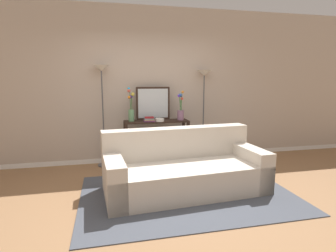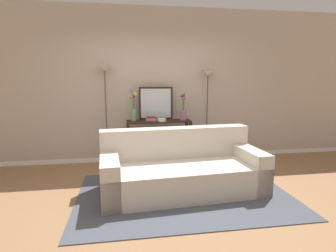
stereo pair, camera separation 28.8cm
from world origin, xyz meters
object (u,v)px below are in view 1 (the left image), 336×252
book_row_under_console (137,162)px  couch (184,170)px  book_stack (149,119)px  floor_lamp_left (102,88)px  vase_short_flowers (181,111)px  wall_mirror (153,103)px  floor_lamp_right (204,90)px  fruit_bowl (160,120)px  vase_tall_flowers (131,109)px  console_table (156,135)px

book_row_under_console → couch: bearing=-67.5°
book_stack → book_row_under_console: book_stack is taller
couch → floor_lamp_left: bearing=128.0°
couch → vase_short_flowers: size_ratio=4.23×
wall_mirror → vase_short_flowers: 0.54m
book_row_under_console → book_stack: bearing=-23.5°
floor_lamp_right → book_stack: floor_lamp_right is taller
floor_lamp_right → fruit_bowl: (-0.94, -0.24, -0.52)m
wall_mirror → fruit_bowl: 0.39m
book_stack → wall_mirror: bearing=65.3°
vase_tall_flowers → vase_short_flowers: size_ratio=1.12×
couch → fruit_bowl: fruit_bowl is taller
floor_lamp_left → fruit_bowl: (1.00, -0.24, -0.58)m
console_table → vase_tall_flowers: size_ratio=1.93×
book_stack → floor_lamp_left: bearing=164.0°
wall_mirror → console_table: bearing=-77.3°
book_stack → book_row_under_console: bearing=156.5°
floor_lamp_left → book_row_under_console: 1.52m
floor_lamp_right → fruit_bowl: 1.10m
vase_tall_flowers → vase_short_flowers: 0.93m
floor_lamp_left → book_stack: (0.82, -0.24, -0.57)m
wall_mirror → vase_short_flowers: wall_mirror is taller
couch → book_stack: 1.37m
couch → console_table: (-0.16, 1.31, 0.27)m
fruit_bowl → wall_mirror: bearing=105.6°
wall_mirror → vase_tall_flowers: bearing=-163.5°
fruit_bowl → vase_short_flowers: bearing=12.2°
console_table → vase_tall_flowers: bearing=177.4°
floor_lamp_right → book_stack: (-1.13, -0.24, -0.51)m
vase_short_flowers → book_row_under_console: size_ratio=2.47×
couch → book_stack: book_stack is taller
console_table → book_row_under_console: 0.64m
vase_tall_flowers → fruit_bowl: bearing=-14.7°
fruit_bowl → book_row_under_console: bearing=165.2°
vase_short_flowers → book_stack: bearing=-172.4°
floor_lamp_left → floor_lamp_right: bearing=0.0°
floor_lamp_left → wall_mirror: 0.98m
vase_short_flowers → book_stack: 0.63m
wall_mirror → vase_short_flowers: (0.50, -0.17, -0.13)m
floor_lamp_left → fruit_bowl: bearing=-13.7°
book_row_under_console → vase_short_flowers: bearing=-1.3°
vase_short_flowers → floor_lamp_right: bearing=16.6°
couch → wall_mirror: 1.70m
wall_mirror → couch: bearing=-82.4°
vase_short_flowers → floor_lamp_left: bearing=173.9°
fruit_bowl → book_stack: book_stack is taller
console_table → wall_mirror: wall_mirror is taller
vase_tall_flowers → book_stack: vase_tall_flowers is taller
floor_lamp_left → book_row_under_console: (0.58, -0.13, -1.40)m
wall_mirror → book_stack: 0.39m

